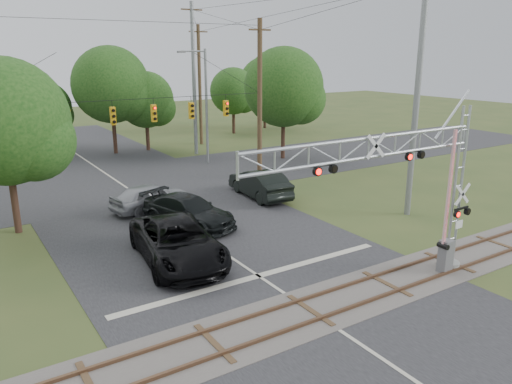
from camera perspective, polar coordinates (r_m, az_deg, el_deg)
ground at (r=17.70m, az=10.41°, el=-15.91°), size 160.00×160.00×0.00m
road_main at (r=25.08m, az=-5.35°, el=-5.86°), size 14.00×90.00×0.02m
road_cross at (r=37.51m, az=-15.28°, el=0.97°), size 90.00×12.00×0.02m
railroad_track at (r=18.97m, az=6.20°, el=-13.30°), size 90.00×3.20×0.17m
crossing_gantry at (r=19.96m, az=16.88°, el=1.23°), size 11.33×0.91×7.12m
traffic_signal_span at (r=33.06m, az=-12.32°, el=9.26°), size 19.34×0.36×11.50m
pickup_black at (r=22.84m, az=-8.96°, el=-5.64°), size 4.06×7.27×1.92m
car_dark at (r=27.43m, az=-7.72°, el=-2.19°), size 4.22×6.23×1.68m
sedan_silver at (r=30.65m, az=-12.01°, el=-0.50°), size 5.15×2.92×1.65m
suv_dark at (r=32.60m, az=0.43°, el=1.00°), size 2.39×5.73×1.84m
streetlight at (r=42.16m, az=-5.93°, el=10.32°), size 2.52×0.26×9.46m
utility_poles at (r=36.29m, az=-10.82°, el=10.79°), size 25.98×27.71×13.46m
treeline at (r=43.61m, az=-20.94°, el=10.28°), size 55.47×30.57×9.91m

